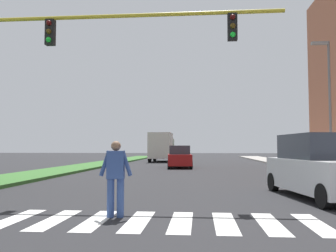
% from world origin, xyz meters
% --- Properties ---
extents(ground_plane, '(140.00, 140.00, 0.00)m').
position_xyz_m(ground_plane, '(0.00, 30.00, 0.00)').
color(ground_plane, '#262628').
extents(crosswalk, '(6.75, 2.20, 0.01)m').
position_xyz_m(crosswalk, '(0.00, 8.66, 0.00)').
color(crosswalk, silver).
rests_on(crosswalk, ground_plane).
extents(median_strip, '(2.99, 64.00, 0.15)m').
position_xyz_m(median_strip, '(-7.98, 28.00, 0.07)').
color(median_strip, '#386B2D').
rests_on(median_strip, ground_plane).
extents(sidewalk_right, '(3.00, 64.00, 0.15)m').
position_xyz_m(sidewalk_right, '(8.76, 28.00, 0.07)').
color(sidewalk_right, '#9E9991').
rests_on(sidewalk_right, ground_plane).
extents(traffic_light_gantry, '(10.22, 0.30, 6.00)m').
position_xyz_m(traffic_light_gantry, '(-3.69, 11.60, 4.41)').
color(traffic_light_gantry, gold).
rests_on(traffic_light_gantry, median_strip).
extents(street_lamp_right, '(1.02, 0.24, 7.50)m').
position_xyz_m(street_lamp_right, '(8.17, 21.96, 4.59)').
color(street_lamp_right, slate).
rests_on(street_lamp_right, sidewalk_right).
extents(pedestrian_performer, '(0.75, 0.27, 1.69)m').
position_xyz_m(pedestrian_performer, '(-1.03, 9.02, 0.93)').
color(pedestrian_performer, '#334C8C').
rests_on(pedestrian_performer, ground_plane).
extents(suv_crossing, '(2.54, 4.82, 1.97)m').
position_xyz_m(suv_crossing, '(4.56, 12.54, 0.93)').
color(suv_crossing, silver).
rests_on(suv_crossing, ground_plane).
extents(sedan_midblock, '(2.14, 4.59, 1.69)m').
position_xyz_m(sedan_midblock, '(-0.69, 28.37, 0.78)').
color(sedan_midblock, maroon).
rests_on(sedan_midblock, ground_plane).
extents(truck_box_delivery, '(2.40, 6.20, 3.10)m').
position_xyz_m(truck_box_delivery, '(-3.27, 39.82, 1.63)').
color(truck_box_delivery, gray).
rests_on(truck_box_delivery, ground_plane).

